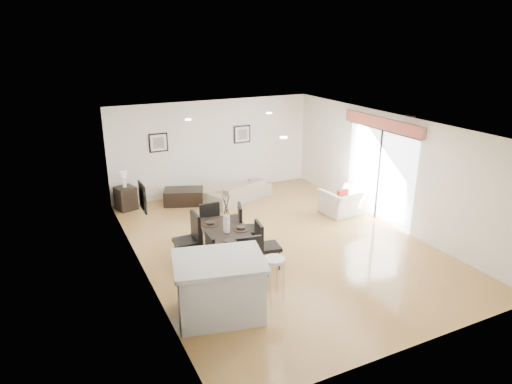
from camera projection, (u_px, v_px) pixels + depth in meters
name	position (u px, v px, depth m)	size (l,w,h in m)	color
ground	(279.00, 244.00, 10.22)	(8.00, 8.00, 0.00)	#B5894A
wall_back	(213.00, 147.00, 13.17)	(6.00, 0.04, 2.70)	white
wall_front	(417.00, 268.00, 6.38)	(6.00, 0.04, 2.70)	white
wall_left	(140.00, 209.00, 8.54)	(0.04, 8.00, 2.70)	white
wall_right	(389.00, 169.00, 11.01)	(0.04, 8.00, 2.70)	white
ceiling	(281.00, 124.00, 9.33)	(6.00, 8.00, 0.02)	white
sofa	(239.00, 191.00, 12.76)	(1.92, 0.75, 0.56)	gray
armchair	(343.00, 202.00, 11.80)	(1.02, 0.89, 0.66)	beige
courtyard_plant_a	(493.00, 205.00, 11.64)	(0.55, 0.47, 0.61)	#3A5524
courtyard_plant_b	(446.00, 184.00, 13.11)	(0.40, 0.40, 0.72)	#3A5524
dining_table	(227.00, 235.00, 9.07)	(1.16, 1.88, 0.73)	black
dining_chair_wnear	(205.00, 257.00, 8.48)	(0.45, 0.45, 0.96)	black
dining_chair_wfar	(191.00, 236.00, 9.21)	(0.48, 0.48, 1.06)	black
dining_chair_enear	(264.00, 243.00, 9.00)	(0.51, 0.51, 0.99)	black
dining_chair_efar	(245.00, 225.00, 9.75)	(0.59, 0.59, 1.04)	black
dining_chair_head	(251.00, 262.00, 8.18)	(0.53, 0.53, 1.03)	black
dining_chair_foot	(208.00, 221.00, 10.02)	(0.46, 0.46, 1.01)	black
vase	(226.00, 216.00, 8.93)	(0.82, 1.34, 0.76)	white
coffee_table	(184.00, 197.00, 12.54)	(1.05, 0.63, 0.42)	black
side_table	(126.00, 198.00, 12.13)	(0.47, 0.47, 0.62)	black
table_lamp	(124.00, 177.00, 11.94)	(0.22, 0.22, 0.42)	white
cushion	(343.00, 196.00, 11.61)	(0.32, 0.10, 0.32)	maroon
kitchen_island	(220.00, 287.00, 7.50)	(1.69, 1.43, 1.03)	#BBBBBD
bar_stool	(274.00, 264.00, 7.86)	(0.37, 0.37, 0.81)	silver
framed_print_back_left	(158.00, 143.00, 12.39)	(0.52, 0.04, 0.52)	black
framed_print_back_right	(242.00, 134.00, 13.42)	(0.52, 0.04, 0.52)	black
framed_print_left_wall	(142.00, 197.00, 8.28)	(0.04, 0.52, 0.52)	black
sliding_door	(380.00, 154.00, 11.15)	(0.12, 2.70, 2.57)	white
courtyard	(452.00, 162.00, 13.20)	(6.00, 6.00, 2.00)	gray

